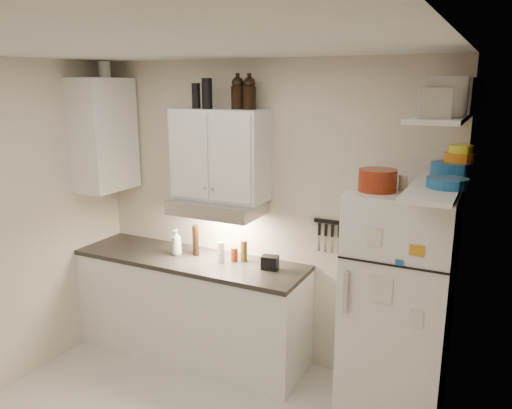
% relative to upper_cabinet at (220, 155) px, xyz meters
% --- Properties ---
extents(ceiling, '(3.20, 3.00, 0.02)m').
position_rel_upper_cabinet_xyz_m(ceiling, '(0.30, -1.33, 0.78)').
color(ceiling, silver).
rests_on(ceiling, ground).
extents(back_wall, '(3.20, 0.02, 2.60)m').
position_rel_upper_cabinet_xyz_m(back_wall, '(0.30, 0.18, -0.53)').
color(back_wall, beige).
rests_on(back_wall, ground).
extents(right_wall, '(0.02, 3.00, 2.60)m').
position_rel_upper_cabinet_xyz_m(right_wall, '(1.91, -1.33, -0.53)').
color(right_wall, beige).
rests_on(right_wall, ground).
extents(base_cabinet, '(2.10, 0.60, 0.88)m').
position_rel_upper_cabinet_xyz_m(base_cabinet, '(-0.25, -0.14, -1.39)').
color(base_cabinet, white).
rests_on(base_cabinet, floor).
extents(countertop, '(2.10, 0.62, 0.04)m').
position_rel_upper_cabinet_xyz_m(countertop, '(-0.25, -0.14, -0.93)').
color(countertop, '#2A2624').
rests_on(countertop, base_cabinet).
extents(upper_cabinet, '(0.80, 0.33, 0.75)m').
position_rel_upper_cabinet_xyz_m(upper_cabinet, '(0.00, 0.00, 0.00)').
color(upper_cabinet, white).
rests_on(upper_cabinet, back_wall).
extents(side_cabinet, '(0.33, 0.55, 1.00)m').
position_rel_upper_cabinet_xyz_m(side_cabinet, '(-1.14, -0.14, 0.12)').
color(side_cabinet, white).
rests_on(side_cabinet, left_wall).
extents(range_hood, '(0.76, 0.46, 0.12)m').
position_rel_upper_cabinet_xyz_m(range_hood, '(0.00, -0.06, -0.44)').
color(range_hood, silver).
rests_on(range_hood, back_wall).
extents(fridge, '(0.70, 0.68, 1.70)m').
position_rel_upper_cabinet_xyz_m(fridge, '(1.55, -0.18, -0.98)').
color(fridge, white).
rests_on(fridge, floor).
extents(shelf_hi, '(0.30, 0.95, 0.03)m').
position_rel_upper_cabinet_xyz_m(shelf_hi, '(1.75, -0.31, 0.38)').
color(shelf_hi, white).
rests_on(shelf_hi, right_wall).
extents(shelf_lo, '(0.30, 0.95, 0.03)m').
position_rel_upper_cabinet_xyz_m(shelf_lo, '(1.75, -0.31, -0.07)').
color(shelf_lo, white).
rests_on(shelf_lo, right_wall).
extents(knife_strip, '(0.42, 0.02, 0.03)m').
position_rel_upper_cabinet_xyz_m(knife_strip, '(1.00, 0.15, -0.51)').
color(knife_strip, black).
rests_on(knife_strip, back_wall).
extents(dutch_oven, '(0.32, 0.32, 0.15)m').
position_rel_upper_cabinet_xyz_m(dutch_oven, '(1.38, -0.28, -0.05)').
color(dutch_oven, maroon).
rests_on(dutch_oven, fridge).
extents(book_stack, '(0.23, 0.26, 0.07)m').
position_rel_upper_cabinet_xyz_m(book_stack, '(1.70, -0.29, -0.09)').
color(book_stack, orange).
rests_on(book_stack, fridge).
extents(spice_jar, '(0.06, 0.06, 0.10)m').
position_rel_upper_cabinet_xyz_m(spice_jar, '(1.53, -0.17, -0.07)').
color(spice_jar, silver).
rests_on(spice_jar, fridge).
extents(stock_pot, '(0.40, 0.40, 0.22)m').
position_rel_upper_cabinet_xyz_m(stock_pot, '(1.80, -0.03, 0.50)').
color(stock_pot, silver).
rests_on(stock_pot, shelf_hi).
extents(tin_a, '(0.25, 0.23, 0.23)m').
position_rel_upper_cabinet_xyz_m(tin_a, '(1.78, -0.42, 0.50)').
color(tin_a, '#AAAAAD').
rests_on(tin_a, shelf_hi).
extents(tin_b, '(0.20, 0.20, 0.17)m').
position_rel_upper_cabinet_xyz_m(tin_b, '(1.74, -0.60, 0.47)').
color(tin_b, '#AAAAAD').
rests_on(tin_b, shelf_hi).
extents(bowl_teal, '(0.26, 0.26, 0.10)m').
position_rel_upper_cabinet_xyz_m(bowl_teal, '(1.80, 0.02, 0.00)').
color(bowl_teal, '#1B5999').
rests_on(bowl_teal, shelf_lo).
extents(bowl_orange, '(0.21, 0.21, 0.06)m').
position_rel_upper_cabinet_xyz_m(bowl_orange, '(1.85, 0.08, 0.09)').
color(bowl_orange, orange).
rests_on(bowl_orange, bowl_teal).
extents(bowl_yellow, '(0.16, 0.16, 0.05)m').
position_rel_upper_cabinet_xyz_m(bowl_yellow, '(1.85, 0.08, 0.14)').
color(bowl_yellow, yellow).
rests_on(bowl_yellow, bowl_orange).
extents(plates, '(0.33, 0.33, 0.06)m').
position_rel_upper_cabinet_xyz_m(plates, '(1.82, -0.35, -0.02)').
color(plates, '#1B5999').
rests_on(plates, shelf_lo).
extents(growler_a, '(0.13, 0.13, 0.26)m').
position_rel_upper_cabinet_xyz_m(growler_a, '(0.16, 0.02, 0.51)').
color(growler_a, black).
rests_on(growler_a, upper_cabinet).
extents(growler_b, '(0.12, 0.12, 0.26)m').
position_rel_upper_cabinet_xyz_m(growler_b, '(0.27, 0.01, 0.50)').
color(growler_b, black).
rests_on(growler_b, upper_cabinet).
extents(thermos_a, '(0.09, 0.09, 0.24)m').
position_rel_upper_cabinet_xyz_m(thermos_a, '(-0.08, -0.05, 0.50)').
color(thermos_a, black).
rests_on(thermos_a, upper_cabinet).
extents(thermos_b, '(0.07, 0.07, 0.20)m').
position_rel_upper_cabinet_xyz_m(thermos_b, '(-0.19, -0.05, 0.48)').
color(thermos_b, black).
rests_on(thermos_b, upper_cabinet).
extents(side_jar, '(0.14, 0.14, 0.14)m').
position_rel_upper_cabinet_xyz_m(side_jar, '(-1.13, -0.08, 0.70)').
color(side_jar, silver).
rests_on(side_jar, side_cabinet).
extents(soap_bottle, '(0.11, 0.11, 0.26)m').
position_rel_upper_cabinet_xyz_m(soap_bottle, '(-0.39, -0.12, -0.77)').
color(soap_bottle, white).
rests_on(soap_bottle, countertop).
extents(pepper_mill, '(0.07, 0.07, 0.19)m').
position_rel_upper_cabinet_xyz_m(pepper_mill, '(0.22, -0.00, -0.81)').
color(pepper_mill, brown).
rests_on(pepper_mill, countertop).
extents(oil_bottle, '(0.05, 0.05, 0.23)m').
position_rel_upper_cabinet_xyz_m(oil_bottle, '(-0.27, -0.01, -0.79)').
color(oil_bottle, '#4B6018').
rests_on(oil_bottle, countertop).
extents(vinegar_bottle, '(0.07, 0.07, 0.27)m').
position_rel_upper_cabinet_xyz_m(vinegar_bottle, '(-0.23, -0.06, -0.77)').
color(vinegar_bottle, black).
rests_on(vinegar_bottle, countertop).
extents(clear_bottle, '(0.07, 0.07, 0.18)m').
position_rel_upper_cabinet_xyz_m(clear_bottle, '(0.06, -0.12, -0.81)').
color(clear_bottle, silver).
rests_on(clear_bottle, countertop).
extents(red_jar, '(0.08, 0.08, 0.12)m').
position_rel_upper_cabinet_xyz_m(red_jar, '(0.15, -0.04, -0.84)').
color(red_jar, maroon).
rests_on(red_jar, countertop).
extents(caddy, '(0.15, 0.11, 0.11)m').
position_rel_upper_cabinet_xyz_m(caddy, '(0.50, -0.08, -0.85)').
color(caddy, black).
rests_on(caddy, countertop).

